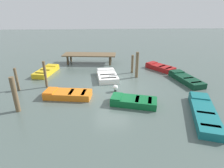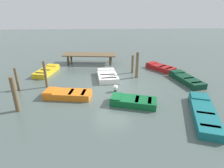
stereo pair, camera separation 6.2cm
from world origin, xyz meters
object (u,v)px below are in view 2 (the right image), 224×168
at_px(mooring_piling_mid_right, 15,95).
at_px(rowboat_yellow, 47,71).
at_px(rowboat_green, 133,101).
at_px(rowboat_red, 160,67).
at_px(dock_segment, 90,55).
at_px(rowboat_dark_green, 186,79).
at_px(rowboat_orange, 68,94).
at_px(mooring_piling_mid_left, 137,65).
at_px(marker_buoy, 115,88).
at_px(rowboat_white, 107,76).
at_px(mooring_piling_far_left, 45,74).
at_px(mooring_piling_near_left, 133,64).
at_px(rowboat_teal, 204,112).
at_px(mooring_piling_near_right, 17,79).

bearing_deg(mooring_piling_mid_right, rowboat_yellow, 91.21).
relative_size(rowboat_green, rowboat_red, 1.01).
relative_size(dock_segment, rowboat_dark_green, 1.59).
relative_size(rowboat_orange, mooring_piling_mid_left, 1.45).
bearing_deg(marker_buoy, rowboat_yellow, 144.34).
distance_m(rowboat_green, rowboat_yellow, 8.82).
distance_m(rowboat_white, mooring_piling_far_left, 4.69).
bearing_deg(rowboat_yellow, rowboat_red, -74.87).
relative_size(rowboat_green, rowboat_dark_green, 0.83).
relative_size(rowboat_dark_green, rowboat_yellow, 1.12).
bearing_deg(mooring_piling_near_left, dock_segment, 139.97).
distance_m(rowboat_green, rowboat_red, 7.34).
bearing_deg(dock_segment, mooring_piling_mid_right, -103.93).
relative_size(rowboat_white, mooring_piling_near_left, 1.86).
bearing_deg(mooring_piling_near_left, rowboat_dark_green, -31.77).
relative_size(rowboat_teal, rowboat_yellow, 1.40).
distance_m(rowboat_teal, mooring_piling_near_left, 7.63).
relative_size(rowboat_green, mooring_piling_mid_left, 1.35).
distance_m(mooring_piling_far_left, mooring_piling_mid_right, 3.35).
distance_m(rowboat_white, mooring_piling_mid_left, 2.53).
bearing_deg(rowboat_dark_green, rowboat_orange, 92.91).
relative_size(rowboat_red, marker_buoy, 5.83).
height_order(rowboat_teal, mooring_piling_near_right, mooring_piling_near_right).
bearing_deg(mooring_piling_mid_right, dock_segment, 69.77).
distance_m(rowboat_red, marker_buoy, 6.38).
relative_size(rowboat_teal, marker_buoy, 8.85).
xyz_separation_m(dock_segment, rowboat_green, (2.99, -8.94, -0.62)).
height_order(rowboat_red, mooring_piling_near_right, mooring_piling_near_right).
bearing_deg(rowboat_dark_green, mooring_piling_mid_left, 60.84).
xyz_separation_m(rowboat_green, mooring_piling_near_right, (-7.55, 2.52, 0.57)).
height_order(mooring_piling_near_right, mooring_piling_mid_right, mooring_piling_mid_right).
bearing_deg(mooring_piling_near_left, rowboat_teal, -69.88).
distance_m(mooring_piling_mid_left, mooring_piling_far_left, 6.95).
bearing_deg(rowboat_dark_green, rowboat_white, 68.29).
bearing_deg(rowboat_green, mooring_piling_far_left, -10.47).
relative_size(rowboat_green, mooring_piling_far_left, 1.48).
xyz_separation_m(mooring_piling_mid_left, mooring_piling_far_left, (-6.76, -1.61, -0.09)).
bearing_deg(rowboat_red, rowboat_dark_green, 164.44).
distance_m(rowboat_white, mooring_piling_near_left, 2.61).
xyz_separation_m(rowboat_red, mooring_piling_mid_right, (-9.97, -6.79, 0.78)).
height_order(rowboat_white, mooring_piling_near_right, mooring_piling_near_right).
xyz_separation_m(rowboat_orange, mooring_piling_mid_left, (5.00, 3.35, 0.82)).
relative_size(rowboat_teal, mooring_piling_near_left, 2.73).
xyz_separation_m(rowboat_white, mooring_piling_near_right, (-6.17, -1.95, 0.57)).
relative_size(rowboat_dark_green, mooring_piling_near_right, 2.15).
distance_m(rowboat_orange, mooring_piling_mid_right, 2.99).
distance_m(rowboat_green, marker_buoy, 2.08).
bearing_deg(rowboat_teal, dock_segment, 50.67).
xyz_separation_m(rowboat_green, mooring_piling_mid_right, (-6.41, -0.36, 0.78)).
bearing_deg(mooring_piling_mid_left, rowboat_yellow, 169.67).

